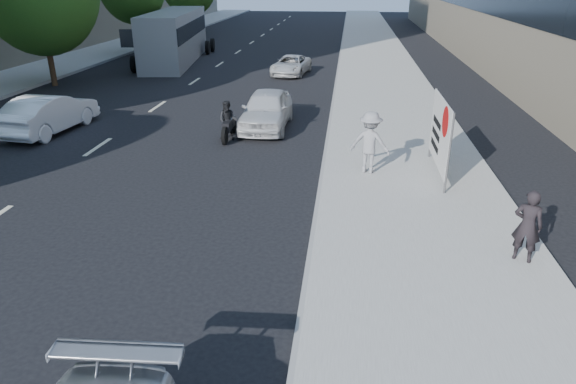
# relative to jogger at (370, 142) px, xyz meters

# --- Properties ---
(ground) EXTENTS (160.00, 160.00, 0.00)m
(ground) POSITION_rel_jogger_xyz_m (-2.81, -6.21, -1.06)
(ground) COLOR black
(ground) RESTS_ON ground
(near_sidewalk) EXTENTS (5.00, 120.00, 0.15)m
(near_sidewalk) POSITION_rel_jogger_xyz_m (1.19, 13.79, -0.99)
(near_sidewalk) COLOR #99978F
(near_sidewalk) RESTS_ON ground
(far_sidewalk) EXTENTS (4.50, 120.00, 0.15)m
(far_sidewalk) POSITION_rel_jogger_xyz_m (-19.56, 13.79, -0.99)
(far_sidewalk) COLOR #99978F
(far_sidewalk) RESTS_ON ground
(jogger) EXTENTS (1.32, 0.97, 1.83)m
(jogger) POSITION_rel_jogger_xyz_m (0.00, 0.00, 0.00)
(jogger) COLOR gray
(jogger) RESTS_ON near_sidewalk
(pedestrian_woman) EXTENTS (0.67, 0.57, 1.55)m
(pedestrian_woman) POSITION_rel_jogger_xyz_m (2.99, -4.78, -0.14)
(pedestrian_woman) COLOR black
(pedestrian_woman) RESTS_ON near_sidewalk
(protest_banner) EXTENTS (0.08, 3.06, 2.20)m
(protest_banner) POSITION_rel_jogger_xyz_m (1.97, 0.11, 0.34)
(protest_banner) COLOR #4C4C4C
(protest_banner) RESTS_ON near_sidewalk
(white_sedan_near) EXTENTS (1.76, 4.32, 1.47)m
(white_sedan_near) POSITION_rel_jogger_xyz_m (-3.81, 4.91, -0.33)
(white_sedan_near) COLOR silver
(white_sedan_near) RESTS_ON ground
(white_sedan_mid) EXTENTS (1.97, 4.51, 1.44)m
(white_sedan_mid) POSITION_rel_jogger_xyz_m (-11.90, 3.38, -0.34)
(white_sedan_mid) COLOR white
(white_sedan_mid) RESTS_ON ground
(white_sedan_far) EXTENTS (2.36, 4.19, 1.10)m
(white_sedan_far) POSITION_rel_jogger_xyz_m (-4.13, 16.56, -0.51)
(white_sedan_far) COLOR silver
(white_sedan_far) RESTS_ON ground
(motorcycle) EXTENTS (0.70, 2.04, 1.42)m
(motorcycle) POSITION_rel_jogger_xyz_m (-4.95, 3.21, -0.43)
(motorcycle) COLOR black
(motorcycle) RESTS_ON ground
(bus) EXTENTS (4.09, 12.32, 3.30)m
(bus) POSITION_rel_jogger_xyz_m (-12.53, 20.71, 0.57)
(bus) COLOR gray
(bus) RESTS_ON ground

